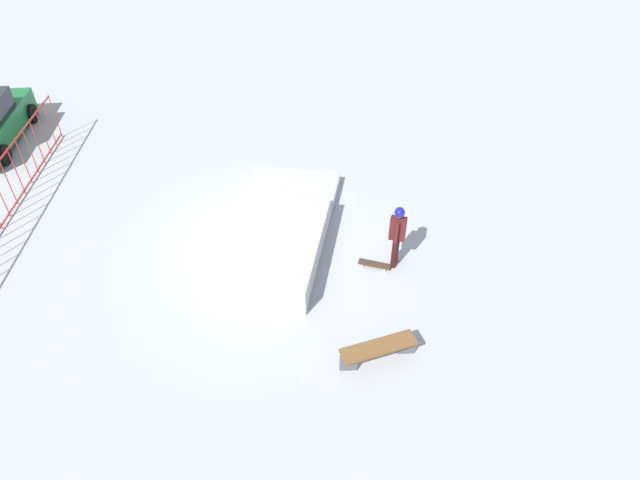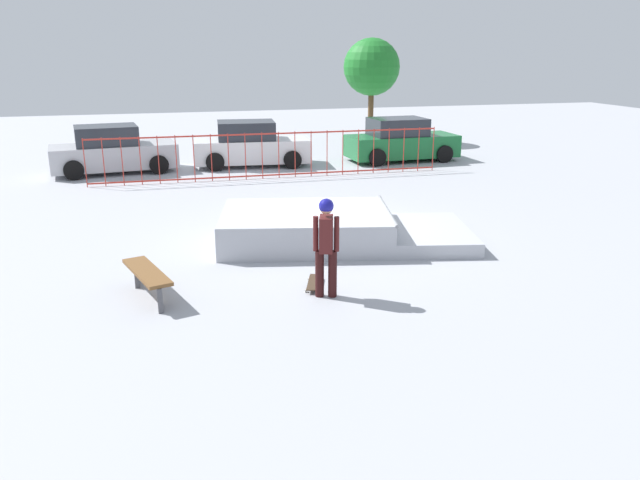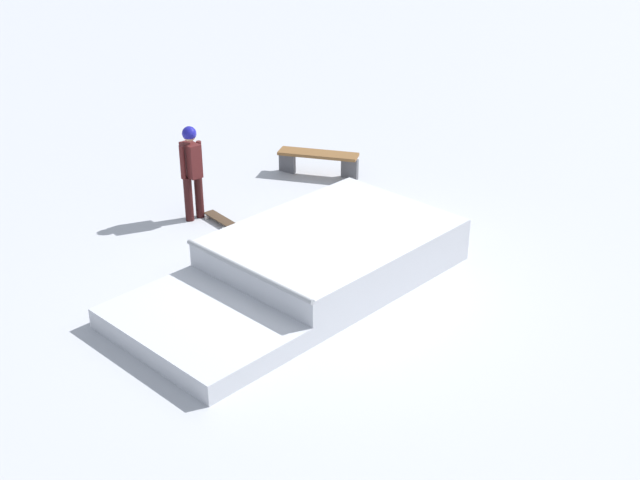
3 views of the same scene
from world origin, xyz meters
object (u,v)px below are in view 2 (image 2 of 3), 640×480
Objects in this scene: skate_ramp at (327,228)px; parked_car_silver at (113,151)px; skater at (326,240)px; parked_car_green at (401,141)px; skateboard at (314,282)px; parked_car_white at (251,146)px; park_bench at (147,277)px; distant_tree at (372,67)px.

skate_ramp is 1.36× the size of parked_car_silver.
parked_car_green is at bearing -9.24° from skater.
skater is at bearing -150.47° from skateboard.
skater reaches higher than parked_car_white.
skate_ramp is 9.73m from parked_car_white.
parked_car_silver is (-3.95, 12.15, 0.65)m from skateboard.
skate_ramp is at bearing 30.57° from park_bench.
distant_tree is at bearing -3.68° from skater.
distant_tree is (7.05, 17.06, 3.19)m from skateboard.
distant_tree is (6.96, 17.56, 2.26)m from skater.
skateboard is 0.18× the size of distant_tree.
distant_tree reaches higher than parked_car_silver.
skateboard is at bearing -112.46° from distant_tree.
parked_car_white is (0.80, 12.24, 0.65)m from skateboard.
park_bench is 0.39× the size of parked_car_silver.
skateboard is at bearing -88.57° from parked_car_white.
skate_ramp is 1.38× the size of parked_car_white.
parked_car_silver and parked_car_green have the same top height.
parked_car_green is (6.43, 11.84, 0.65)m from skateboard.
skate_ramp is 3.54× the size of park_bench.
distant_tree reaches higher than skateboard.
parked_car_white reaches higher than park_bench.
park_bench is 19.71m from distant_tree.
parked_car_silver is 4.76m from parked_car_white.
parked_car_white is (-0.15, 9.72, 0.41)m from skate_ramp.
skater is 1.06m from skateboard.
skater is at bearing -93.62° from skate_ramp.
skateboard is 13.49m from parked_car_green.
skate_ramp is at bearing -122.79° from parked_car_green.
skater is 13.29m from parked_car_silver.
distant_tree is (9.91, 16.79, 2.91)m from park_bench.
park_bench is at bearing -137.23° from skate_ramp.
parked_car_white is (0.71, 12.74, -0.28)m from skater.
parked_car_white is at bearing 14.76° from skater.
park_bench is 0.39× the size of parked_car_white.
skate_ramp reaches higher than skateboard.
park_bench is 11.94m from parked_car_silver.
parked_car_white reaches higher than skateboard.
distant_tree reaches higher than parked_car_white.
parked_car_green is (6.34, 12.34, -0.28)m from skater.
park_bench is 0.40× the size of parked_car_green.
park_bench is 14.84m from parked_car_green.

